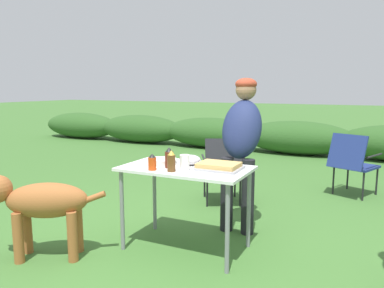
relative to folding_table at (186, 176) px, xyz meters
name	(u,v)px	position (x,y,z in m)	size (l,w,h in m)	color
ground_plane	(186,248)	(0.00, 0.00, -0.66)	(60.00, 60.00, 0.00)	#3D6B2D
shrub_hedge	(297,138)	(0.00, 5.29, -0.31)	(14.40, 0.90, 0.71)	#2D5623
folding_table	(186,176)	(0.00, 0.00, 0.00)	(1.10, 0.64, 0.74)	white
food_tray	(219,166)	(0.29, 0.04, 0.10)	(0.38, 0.29, 0.06)	#9E9EA3
plate_stack	(163,161)	(-0.24, 0.03, 0.10)	(0.25, 0.25, 0.05)	white
mixing_bowl	(190,160)	(-0.01, 0.11, 0.12)	(0.19, 0.19, 0.09)	silver
paper_cup_stack	(185,163)	(0.05, -0.12, 0.14)	(0.08, 0.08, 0.13)	white
bbq_sauce_bottle	(169,158)	(-0.12, -0.09, 0.16)	(0.07, 0.07, 0.18)	#562314
beer_bottle	(171,161)	(-0.03, -0.21, 0.16)	(0.07, 0.07, 0.18)	brown
hot_sauce_bottle	(152,162)	(-0.20, -0.23, 0.14)	(0.07, 0.07, 0.14)	#CC4214
standing_person_in_dark_puffer	(241,138)	(0.28, 0.66, 0.27)	(0.40, 0.49, 1.52)	black
dog	(39,203)	(-1.01, -0.69, -0.19)	(0.96, 0.62, 0.71)	#9E5B2D
camp_chair_green_behind_table	(352,161)	(1.23, 2.39, -0.20)	(0.66, 0.72, 0.83)	navy
camp_chair_near_hedge	(223,167)	(-0.17, 1.33, -0.20)	(0.69, 0.74, 0.83)	#232328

